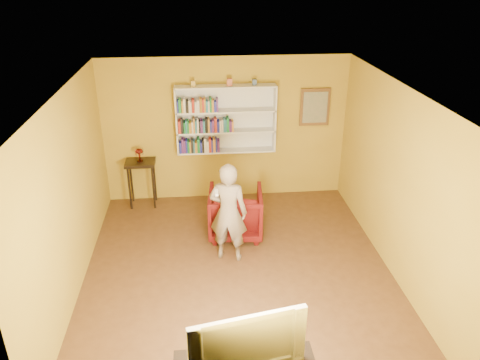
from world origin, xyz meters
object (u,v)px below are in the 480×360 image
armchair (235,212)px  bookshelf (226,119)px  console_table (141,169)px  person (228,213)px  ruby_lustre (139,152)px  television (245,336)px

armchair → bookshelf: bearing=-82.6°
console_table → person: (1.47, -1.89, 0.06)m
ruby_lustre → armchair: ruby_lustre is taller
bookshelf → television: bearing=-91.7°
ruby_lustre → person: 2.41m
bookshelf → armchair: 1.81m
bookshelf → armchair: bookshelf is taller
ruby_lustre → console_table: bearing=180.0°
armchair → television: 3.33m
person → television: person is taller
television → ruby_lustre: bearing=96.8°
console_table → person: bearing=-52.1°
bookshelf → ruby_lustre: bookshelf is taller
person → ruby_lustre: bearing=-36.8°
television → bookshelf: bearing=77.3°
armchair → ruby_lustre: bearing=-31.3°
ruby_lustre → bookshelf: bearing=5.8°
console_table → ruby_lustre: ruby_lustre is taller
console_table → television: size_ratio=0.75×
television → console_table: bearing=96.8°
bookshelf → person: bookshelf is taller
console_table → ruby_lustre: 0.33m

